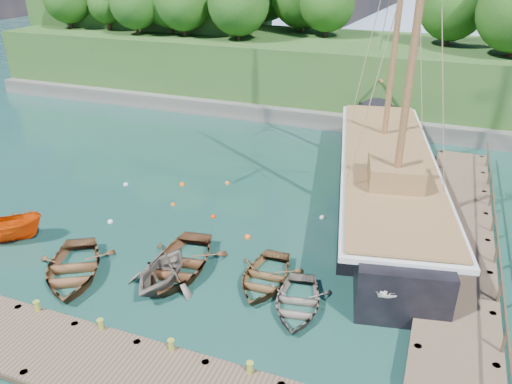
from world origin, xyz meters
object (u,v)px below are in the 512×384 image
(rowboat_0, at_px, (74,276))
(rowboat_2, at_px, (180,270))
(rowboat_1, at_px, (163,286))
(schooner, at_px, (386,183))
(rowboat_3, at_px, (297,308))
(cabin_boat_white, at_px, (403,298))
(motorboat_orange, at_px, (4,241))
(rowboat_4, at_px, (264,283))

(rowboat_0, distance_m, rowboat_2, 4.82)
(rowboat_1, relative_size, schooner, 0.13)
(rowboat_3, bearing_deg, cabin_boat_white, 19.26)
(rowboat_3, height_order, cabin_boat_white, cabin_boat_white)
(rowboat_3, distance_m, cabin_boat_white, 4.65)
(rowboat_2, distance_m, rowboat_3, 5.90)
(rowboat_0, bearing_deg, cabin_boat_white, -15.51)
(schooner, bearing_deg, motorboat_orange, -157.91)
(schooner, bearing_deg, cabin_boat_white, -88.38)
(rowboat_2, relative_size, rowboat_4, 1.24)
(rowboat_4, bearing_deg, motorboat_orange, -175.89)
(rowboat_2, relative_size, cabin_boat_white, 1.04)
(schooner, bearing_deg, rowboat_3, -111.30)
(rowboat_1, bearing_deg, motorboat_orange, 176.64)
(rowboat_2, bearing_deg, schooner, 45.59)
(rowboat_0, height_order, rowboat_1, rowboat_1)
(rowboat_3, height_order, rowboat_4, rowboat_4)
(rowboat_1, distance_m, rowboat_4, 4.50)
(rowboat_0, distance_m, cabin_boat_white, 14.72)
(rowboat_0, distance_m, schooner, 17.67)
(rowboat_4, height_order, cabin_boat_white, cabin_boat_white)
(rowboat_0, bearing_deg, motorboat_orange, 136.93)
(rowboat_0, xyz_separation_m, rowboat_1, (4.17, 0.85, 0.00))
(rowboat_3, height_order, schooner, schooner)
(rowboat_4, xyz_separation_m, schooner, (3.86, 10.12, 1.18))
(rowboat_0, relative_size, rowboat_4, 1.20)
(rowboat_0, height_order, rowboat_3, rowboat_0)
(rowboat_1, height_order, rowboat_3, rowboat_1)
(cabin_boat_white, bearing_deg, rowboat_3, -130.04)
(motorboat_orange, bearing_deg, rowboat_1, -121.48)
(rowboat_2, bearing_deg, rowboat_3, -14.53)
(motorboat_orange, bearing_deg, rowboat_2, -113.78)
(rowboat_2, height_order, rowboat_4, rowboat_2)
(rowboat_1, height_order, schooner, schooner)
(rowboat_1, distance_m, rowboat_2, 1.30)
(rowboat_1, xyz_separation_m, rowboat_4, (4.13, 1.79, 0.00))
(cabin_boat_white, bearing_deg, schooner, 123.69)
(rowboat_1, distance_m, rowboat_3, 6.04)
(cabin_boat_white, bearing_deg, motorboat_orange, -151.91)
(rowboat_1, distance_m, motorboat_orange, 9.51)
(rowboat_3, relative_size, rowboat_4, 0.95)
(rowboat_0, bearing_deg, schooner, 16.15)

